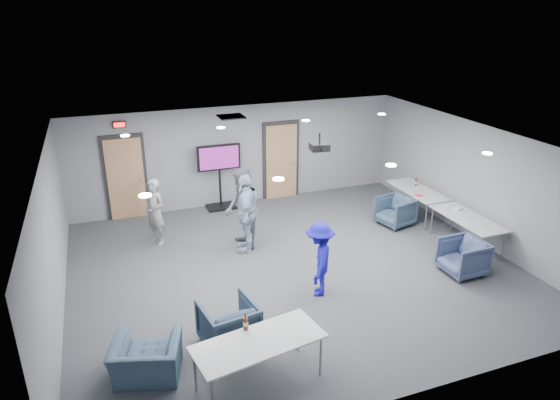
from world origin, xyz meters
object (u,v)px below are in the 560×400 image
object	(u,v)px
person_a	(155,212)
table_right_a	(418,191)
bottle_front	(246,323)
projector	(319,147)
person_c	(246,213)
tv_stand	(220,173)
chair_front_a	(229,324)
table_right_b	(468,220)
chair_right_c	(463,257)
chair_front_b	(147,359)
bottle_right	(416,182)
table_front_left	(259,343)
chair_right_a	(395,211)
person_d	(319,259)
person_b	(242,210)

from	to	relation	value
person_a	table_right_a	distance (m)	6.57
bottle_front	projector	size ratio (longest dim) A/B	0.70
person_c	tv_stand	world-z (taller)	person_c
chair_front_a	table_right_b	world-z (taller)	chair_front_a
chair_right_c	table_right_b	distance (m)	1.30
chair_front_b	bottle_right	size ratio (longest dim) A/B	4.13
chair_front_b	table_right_b	distance (m)	7.49
person_c	chair_front_a	bearing A→B (deg)	-4.26
table_right_a	table_front_left	distance (m)	7.25
chair_right_c	table_right_a	bearing A→B (deg)	162.65
projector	table_right_a	bearing A→B (deg)	21.01
chair_right_a	table_front_left	world-z (taller)	table_front_left
table_right_a	tv_stand	xyz separation A→B (m)	(-4.62, 2.33, 0.31)
person_d	chair_right_c	world-z (taller)	person_d
bottle_front	bottle_right	world-z (taller)	bottle_front
bottle_front	person_b	bearing A→B (deg)	74.18
person_c	chair_front_b	xyz separation A→B (m)	(-2.57, -3.43, -0.59)
tv_stand	projector	distance (m)	3.74
person_a	person_c	bearing A→B (deg)	26.68
chair_front_a	bottle_right	size ratio (longest dim) A/B	3.64
person_a	person_b	bearing A→B (deg)	27.69
person_b	chair_right_c	distance (m)	4.73
bottle_front	table_right_a	bearing A→B (deg)	34.99
person_b	table_front_left	size ratio (longest dim) A/B	0.95
table_right_b	bottle_right	world-z (taller)	bottle_right
person_b	projector	bearing A→B (deg)	70.13
table_right_a	table_right_b	bearing A→B (deg)	-180.00
tv_stand	projector	world-z (taller)	projector
bottle_front	tv_stand	size ratio (longest dim) A/B	0.16
person_c	table_front_left	distance (m)	4.26
bottle_front	bottle_right	size ratio (longest dim) A/B	1.23
person_a	chair_front_b	world-z (taller)	person_a
person_d	bottle_front	xyz separation A→B (m)	(-1.91, -1.58, 0.10)
person_d	chair_right_a	bearing A→B (deg)	154.32
person_c	table_front_left	bearing A→B (deg)	3.10
chair_right_c	bottle_front	world-z (taller)	bottle_front
table_front_left	bottle_right	xyz separation A→B (m)	(5.89, 4.72, 0.13)
person_d	table_right_a	size ratio (longest dim) A/B	0.81
chair_right_c	chair_front_b	world-z (taller)	chair_right_c
table_right_a	bottle_front	distance (m)	7.13
person_d	tv_stand	distance (m)	4.90
chair_right_c	table_front_left	xyz separation A→B (m)	(-4.90, -1.57, 0.32)
chair_right_a	person_c	bearing A→B (deg)	-103.39
chair_front_b	bottle_right	xyz separation A→B (m)	(7.40, 4.03, 0.50)
chair_front_a	table_right_b	distance (m)	6.13
person_d	table_right_b	size ratio (longest dim) A/B	0.80
person_a	person_b	world-z (taller)	person_b
table_right_b	bottle_right	distance (m)	2.22
bottle_right	table_front_left	bearing A→B (deg)	-141.28
chair_right_a	bottle_front	distance (m)	6.33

